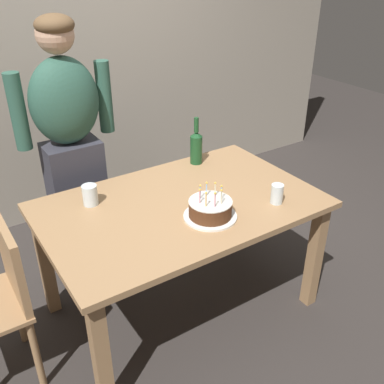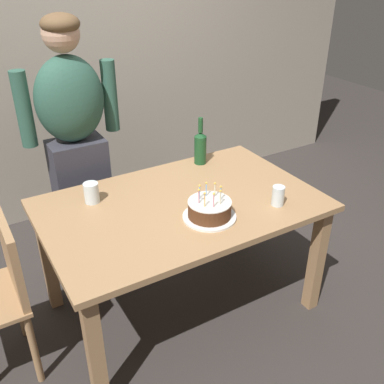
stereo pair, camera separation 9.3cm
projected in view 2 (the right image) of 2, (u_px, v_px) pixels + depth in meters
The scene contains 8 objects.
ground_plane at pixel (183, 304), 2.77m from camera, with size 10.00×10.00×0.00m, color #332D2B.
back_wall at pixel (79, 48), 3.30m from camera, with size 5.20×0.10×2.60m, color #9E9384.
dining_table at pixel (181, 217), 2.46m from camera, with size 1.50×0.96×0.74m.
birthday_cake at pixel (210, 210), 2.25m from camera, with size 0.28×0.28×0.18m.
water_glass_near at pixel (278, 196), 2.36m from camera, with size 0.07×0.07×0.11m, color silver.
water_glass_far at pixel (91, 193), 2.39m from camera, with size 0.08×0.08×0.11m, color silver.
wine_bottle at pixel (200, 146), 2.80m from camera, with size 0.08×0.08×0.31m.
person_man_bearded at pixel (76, 148), 2.74m from camera, with size 0.61×0.27×1.66m.
Camera 2 is at (-1.01, -1.82, 1.96)m, focal length 41.25 mm.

